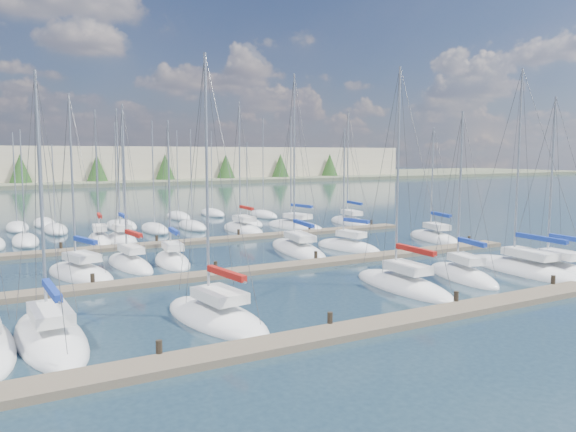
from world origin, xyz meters
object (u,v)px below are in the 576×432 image
sailboat_l (348,247)px  sailboat_d (403,285)px  sailboat_c (216,317)px  sailboat_j (172,261)px  sailboat_h (80,274)px  sailboat_e (462,276)px  sailboat_q (295,226)px  sailboat_o (122,239)px  sailboat_f (523,269)px  sailboat_g (555,270)px  sailboat_k (298,250)px  sailboat_n (100,239)px  sailboat_p (243,229)px  sailboat_i (130,264)px  sailboat_r (350,222)px  sailboat_m (434,238)px  sailboat_b (50,337)px

sailboat_l → sailboat_d: bearing=-123.3°
sailboat_c → sailboat_j: bearing=72.5°
sailboat_h → sailboat_e: 25.18m
sailboat_q → sailboat_o: (-18.76, -0.39, 0.02)m
sailboat_f → sailboat_c: bearing=-175.0°
sailboat_g → sailboat_o: size_ratio=0.98×
sailboat_k → sailboat_n: bearing=143.6°
sailboat_q → sailboat_p: sailboat_p is taller
sailboat_i → sailboat_n: size_ratio=0.96×
sailboat_n → sailboat_l: size_ratio=1.18×
sailboat_g → sailboat_f: 2.01m
sailboat_d → sailboat_r: (15.48, 27.16, 0.00)m
sailboat_c → sailboat_l: 22.25m
sailboat_d → sailboat_i: (-12.81, 14.62, 0.01)m
sailboat_q → sailboat_o: sailboat_o is taller
sailboat_j → sailboat_k: bearing=4.7°
sailboat_f → sailboat_p: size_ratio=1.02×
sailboat_g → sailboat_r: (3.58, 28.88, 0.00)m
sailboat_i → sailboat_m: size_ratio=1.09×
sailboat_j → sailboat_p: (11.98, 13.62, -0.00)m
sailboat_n → sailboat_h: sailboat_n is taller
sailboat_n → sailboat_o: size_ratio=0.99×
sailboat_j → sailboat_b: sailboat_b is taller
sailboat_r → sailboat_n: bearing=-173.5°
sailboat_d → sailboat_g: sailboat_d is taller
sailboat_n → sailboat_p: bearing=8.3°
sailboat_k → sailboat_c: (-13.17, -14.67, -0.01)m
sailboat_g → sailboat_b: bearing=179.3°
sailboat_h → sailboat_n: bearing=58.9°
sailboat_h → sailboat_m: sailboat_h is taller
sailboat_g → sailboat_b: 31.71m
sailboat_d → sailboat_h: 21.00m
sailboat_i → sailboat_m: (28.06, -1.38, -0.02)m
sailboat_c → sailboat_o: 27.41m
sailboat_q → sailboat_i: bearing=-158.0°
sailboat_q → sailboat_l: (-2.89, -14.08, 0.01)m
sailboat_i → sailboat_q: 24.37m
sailboat_k → sailboat_d: size_ratio=1.10×
sailboat_p → sailboat_q: bearing=-5.1°
sailboat_r → sailboat_l: (-10.26, -14.12, -0.01)m
sailboat_r → sailboat_b: sailboat_r is taller
sailboat_m → sailboat_p: bearing=144.1°
sailboat_c → sailboat_m: bearing=18.9°
sailboat_j → sailboat_e: size_ratio=0.97×
sailboat_c → sailboat_h: bearing=99.0°
sailboat_d → sailboat_o: sailboat_d is taller
sailboat_c → sailboat_q: size_ratio=1.06×
sailboat_o → sailboat_g: bearing=-50.0°
sailboat_i → sailboat_d: bearing=-54.2°
sailboat_f → sailboat_q: bearing=99.2°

